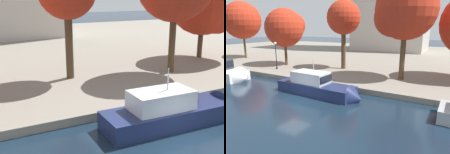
{
  "view_description": "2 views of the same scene",
  "coord_description": "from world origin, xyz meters",
  "views": [
    {
      "loc": [
        -10.32,
        -10.19,
        7.84
      ],
      "look_at": [
        -1.41,
        7.29,
        2.22
      ],
      "focal_mm": 46.85,
      "sensor_mm": 36.0,
      "label": 1
    },
    {
      "loc": [
        12.64,
        -13.36,
        6.77
      ],
      "look_at": [
        1.47,
        5.87,
        1.35
      ],
      "focal_mm": 32.82,
      "sensor_mm": 36.0,
      "label": 2
    }
  ],
  "objects": [
    {
      "name": "ground_plane",
      "position": [
        0.0,
        0.0,
        0.0
      ],
      "size": [
        220.0,
        220.0,
        0.0
      ],
      "primitive_type": "plane",
      "color": "#142333"
    },
    {
      "name": "dock_promenade",
      "position": [
        0.0,
        33.0,
        0.28
      ],
      "size": [
        120.0,
        55.0,
        0.57
      ],
      "primitive_type": "cube",
      "color": "gray",
      "rests_on": "ground_plane"
    },
    {
      "name": "motor_yacht_1",
      "position": [
        0.95,
        3.08,
        0.61
      ],
      "size": [
        9.59,
        2.84,
        4.5
      ],
      "rotation": [
        0.0,
        0.0,
        -0.03
      ],
      "color": "navy",
      "rests_on": "ground_plane"
    },
    {
      "name": "tree_3",
      "position": [
        14.67,
        14.95,
        6.91
      ],
      "size": [
        7.91,
        7.91,
        10.55
      ],
      "color": "#4C3823",
      "rests_on": "dock_promenade"
    }
  ]
}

